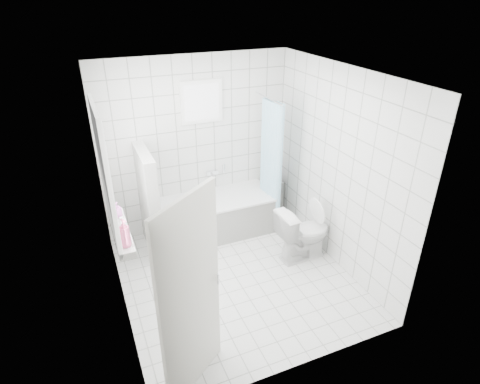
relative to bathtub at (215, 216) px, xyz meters
name	(u,v)px	position (x,y,z in m)	size (l,w,h in m)	color
ground	(236,277)	(-0.12, -1.12, -0.29)	(3.00, 3.00, 0.00)	white
ceiling	(235,74)	(-0.12, -1.12, 2.31)	(3.00, 3.00, 0.00)	white
wall_back	(196,146)	(-0.12, 0.38, 1.01)	(2.80, 0.02, 2.60)	white
wall_front	(303,262)	(-0.12, -2.62, 1.01)	(2.80, 0.02, 2.60)	white
wall_left	(111,213)	(-1.52, -1.12, 1.01)	(0.02, 3.00, 2.60)	white
wall_right	(337,169)	(1.28, -1.12, 1.01)	(0.02, 3.00, 2.60)	white
window_left	(107,175)	(-1.47, -0.82, 1.31)	(0.01, 0.90, 1.40)	white
window_back	(202,102)	(-0.02, 0.33, 1.66)	(0.50, 0.01, 0.50)	white
window_sill	(121,232)	(-1.43, -0.82, 0.57)	(0.18, 1.02, 0.08)	white
door	(191,300)	(-1.05, -2.37, 0.71)	(0.04, 0.80, 2.00)	silver
bathtub	(215,216)	(0.00, 0.00, 0.00)	(1.78, 0.77, 0.58)	white
partition_wall	(149,203)	(-0.96, -0.05, 0.46)	(0.15, 0.85, 1.50)	white
tiled_ledge	(269,197)	(1.05, 0.25, -0.02)	(0.40, 0.24, 0.55)	white
toilet	(304,233)	(0.91, -1.06, 0.09)	(0.43, 0.75, 0.77)	white
curtain_rod	(268,98)	(0.83, -0.02, 1.71)	(0.02, 0.02, 0.80)	silver
shower_curtain	(270,162)	(0.83, -0.16, 0.81)	(0.14, 0.48, 1.78)	#4CB4E1
tub_faucet	(212,173)	(0.10, 0.33, 0.56)	(0.18, 0.06, 0.06)	silver
sill_bottles	(122,226)	(-1.42, -0.98, 0.74)	(0.19, 0.80, 0.33)	silver
ledge_bottles	(272,176)	(1.07, 0.22, 0.38)	(0.18, 0.15, 0.26)	#178B1E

